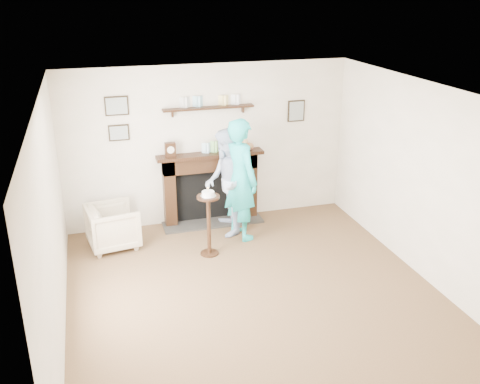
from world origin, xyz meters
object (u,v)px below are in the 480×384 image
armchair (115,246)px  pedestal_table (209,213)px  man (227,232)px  woman (241,236)px

armchair → pedestal_table: bearing=-124.8°
man → woman: size_ratio=0.89×
woman → pedestal_table: bearing=107.2°
man → woman: (0.17, -0.18, 0.00)m
armchair → woman: (1.88, -0.18, 0.00)m
man → pedestal_table: (-0.42, -0.62, 0.63)m
armchair → woman: size_ratio=0.38×
armchair → man: man is taller
woman → pedestal_table: size_ratio=1.80×
woman → armchair: bearing=65.0°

